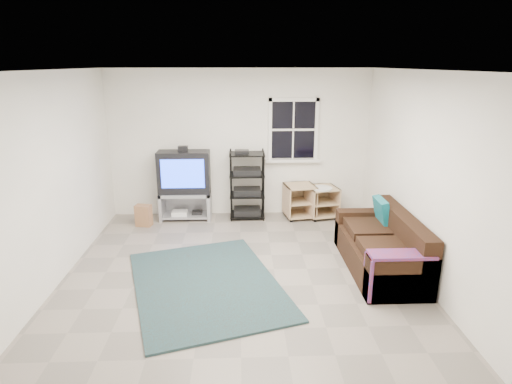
{
  "coord_description": "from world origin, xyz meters",
  "views": [
    {
      "loc": [
        0.01,
        -5.22,
        2.68
      ],
      "look_at": [
        0.22,
        0.4,
        0.98
      ],
      "focal_mm": 30.0,
      "sensor_mm": 36.0,
      "label": 1
    }
  ],
  "objects_px": {
    "tv_unit": "(184,179)",
    "av_rack": "(247,189)",
    "sofa": "(382,248)",
    "side_table_left": "(299,200)",
    "side_table_right": "(321,199)"
  },
  "relations": [
    {
      "from": "tv_unit",
      "to": "av_rack",
      "type": "relative_size",
      "value": 1.08
    },
    {
      "from": "sofa",
      "to": "tv_unit",
      "type": "bearing_deg",
      "value": 144.12
    },
    {
      "from": "side_table_left",
      "to": "sofa",
      "type": "bearing_deg",
      "value": -67.97
    },
    {
      "from": "av_rack",
      "to": "side_table_left",
      "type": "xyz_separation_m",
      "value": [
        0.93,
        0.01,
        -0.21
      ]
    },
    {
      "from": "tv_unit",
      "to": "side_table_right",
      "type": "height_order",
      "value": "tv_unit"
    },
    {
      "from": "av_rack",
      "to": "sofa",
      "type": "height_order",
      "value": "av_rack"
    },
    {
      "from": "side_table_left",
      "to": "side_table_right",
      "type": "height_order",
      "value": "side_table_left"
    },
    {
      "from": "av_rack",
      "to": "side_table_right",
      "type": "height_order",
      "value": "av_rack"
    },
    {
      "from": "av_rack",
      "to": "side_table_left",
      "type": "bearing_deg",
      "value": 0.44
    },
    {
      "from": "tv_unit",
      "to": "side_table_right",
      "type": "xyz_separation_m",
      "value": [
        2.43,
        -0.0,
        -0.39
      ]
    },
    {
      "from": "side_table_right",
      "to": "sofa",
      "type": "bearing_deg",
      "value": -77.89
    },
    {
      "from": "side_table_left",
      "to": "tv_unit",
      "type": "bearing_deg",
      "value": -179.67
    },
    {
      "from": "av_rack",
      "to": "side_table_left",
      "type": "relative_size",
      "value": 2.03
    },
    {
      "from": "av_rack",
      "to": "side_table_left",
      "type": "height_order",
      "value": "av_rack"
    },
    {
      "from": "side_table_right",
      "to": "sofa",
      "type": "distance_m",
      "value": 2.12
    }
  ]
}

